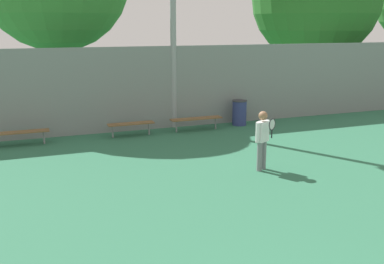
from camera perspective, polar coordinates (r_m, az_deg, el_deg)
tennis_player at (r=11.91m, az=8.95°, el=-0.60°), size 0.53×0.51×1.59m
bench_courtside_near at (r=16.37m, az=0.55°, el=1.65°), size 1.93×0.40×0.46m
bench_courtside_far at (r=15.30m, az=-21.03°, el=-0.10°), size 1.80×0.40×0.46m
bench_by_gate at (r=15.67m, az=-7.76°, el=0.98°), size 1.61×0.40×0.46m
trash_bin at (r=17.36m, az=6.04°, el=2.47°), size 0.57×0.57×0.96m
back_fence at (r=16.14m, az=-10.84°, el=5.18°), size 35.71×0.06×3.03m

